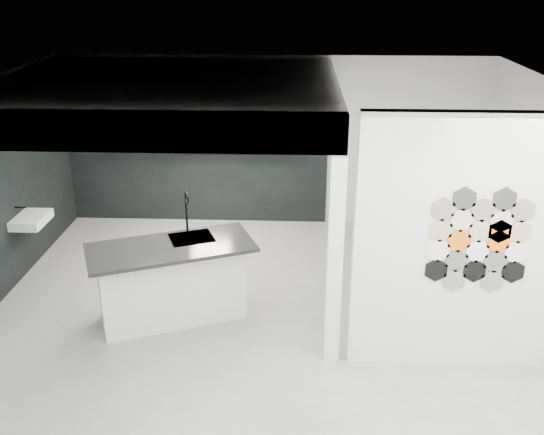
% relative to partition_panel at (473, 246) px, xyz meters
% --- Properties ---
extents(floor, '(7.00, 6.00, 0.01)m').
position_rel_partition_panel_xyz_m(floor, '(-2.23, 1.00, -1.40)').
color(floor, gray).
extents(partition_panel, '(2.45, 0.15, 2.80)m').
position_rel_partition_panel_xyz_m(partition_panel, '(0.00, 0.00, 0.00)').
color(partition_panel, silver).
rests_on(partition_panel, floor).
extents(bay_clad_back, '(4.40, 0.04, 2.35)m').
position_rel_partition_panel_xyz_m(bay_clad_back, '(-3.52, 3.97, -0.22)').
color(bay_clad_back, black).
rests_on(bay_clad_back, floor).
extents(bay_clad_left, '(0.04, 4.00, 2.35)m').
position_rel_partition_panel_xyz_m(bay_clad_left, '(-5.70, 2.00, -0.22)').
color(bay_clad_left, black).
rests_on(bay_clad_left, floor).
extents(bulkhead, '(4.40, 4.00, 0.40)m').
position_rel_partition_panel_xyz_m(bulkhead, '(-3.52, 2.00, 1.15)').
color(bulkhead, silver).
rests_on(bulkhead, corner_column).
extents(corner_column, '(0.16, 0.16, 2.35)m').
position_rel_partition_panel_xyz_m(corner_column, '(-1.41, 0.00, -0.22)').
color(corner_column, silver).
rests_on(corner_column, floor).
extents(fascia_beam, '(4.40, 0.16, 0.40)m').
position_rel_partition_panel_xyz_m(fascia_beam, '(-3.52, 0.08, 1.15)').
color(fascia_beam, silver).
rests_on(fascia_beam, corner_column).
extents(wall_basin, '(0.40, 0.60, 0.12)m').
position_rel_partition_panel_xyz_m(wall_basin, '(-5.46, 1.80, -0.55)').
color(wall_basin, silver).
rests_on(wall_basin, bay_clad_left).
extents(display_shelf, '(3.00, 0.15, 0.04)m').
position_rel_partition_panel_xyz_m(display_shelf, '(-3.43, 3.87, -0.10)').
color(display_shelf, black).
rests_on(display_shelf, bay_clad_back).
extents(kitchen_island, '(2.12, 1.53, 1.56)m').
position_rel_partition_panel_xyz_m(kitchen_island, '(-3.32, 0.75, -0.87)').
color(kitchen_island, silver).
rests_on(kitchen_island, floor).
extents(stockpot, '(0.25, 0.25, 0.16)m').
position_rel_partition_panel_xyz_m(stockpot, '(-4.43, 3.87, 0.00)').
color(stockpot, black).
rests_on(stockpot, display_shelf).
extents(kettle, '(0.20, 0.20, 0.15)m').
position_rel_partition_panel_xyz_m(kettle, '(-2.54, 3.87, -0.01)').
color(kettle, black).
rests_on(kettle, display_shelf).
extents(glass_bowl, '(0.14, 0.14, 0.09)m').
position_rel_partition_panel_xyz_m(glass_bowl, '(-2.10, 3.87, -0.03)').
color(glass_bowl, gray).
rests_on(glass_bowl, display_shelf).
extents(glass_vase, '(0.14, 0.14, 0.15)m').
position_rel_partition_panel_xyz_m(glass_vase, '(-2.08, 3.87, -0.01)').
color(glass_vase, gray).
rests_on(glass_vase, display_shelf).
extents(bottle_dark, '(0.06, 0.06, 0.16)m').
position_rel_partition_panel_xyz_m(bottle_dark, '(-3.52, 3.87, -0.00)').
color(bottle_dark, black).
rests_on(bottle_dark, display_shelf).
extents(utensil_cup, '(0.09, 0.09, 0.09)m').
position_rel_partition_panel_xyz_m(utensil_cup, '(-4.13, 3.87, -0.04)').
color(utensil_cup, black).
rests_on(utensil_cup, display_shelf).
extents(hex_tile_cluster, '(1.04, 0.02, 1.16)m').
position_rel_partition_panel_xyz_m(hex_tile_cluster, '(0.03, -0.09, 0.10)').
color(hex_tile_cluster, black).
rests_on(hex_tile_cluster, partition_panel).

